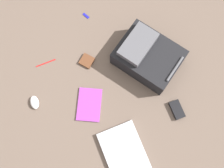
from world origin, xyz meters
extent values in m
plane|color=brown|center=(0.00, 0.00, 0.00)|extent=(3.78, 3.78, 0.00)
cube|color=black|center=(-0.27, 0.13, 0.08)|extent=(0.36, 0.45, 0.16)
cube|color=#4C4C51|center=(-0.28, 0.03, 0.18)|extent=(0.28, 0.19, 0.05)
cylinder|color=#4C4C51|center=(-0.25, 0.32, 0.16)|extent=(0.20, 0.03, 0.02)
cube|color=#929296|center=(0.37, 0.29, 0.01)|extent=(0.43, 0.44, 0.02)
cube|color=#B7B7BC|center=(0.37, 0.29, 0.03)|extent=(0.42, 0.43, 0.01)
cube|color=silver|center=(0.21, -0.07, 0.01)|extent=(0.27, 0.23, 0.01)
cube|color=purple|center=(0.21, -0.07, 0.01)|extent=(0.28, 0.24, 0.00)
ellipsoid|color=silver|center=(0.38, -0.40, 0.02)|extent=(0.11, 0.11, 0.04)
cube|color=black|center=(-0.05, 0.47, 0.02)|extent=(0.13, 0.14, 0.03)
cylinder|color=red|center=(0.10, -0.50, 0.00)|extent=(0.12, 0.10, 0.01)
cube|color=#59331E|center=(-0.05, -0.25, 0.01)|extent=(0.09, 0.09, 0.02)
cube|color=#191999|center=(-0.36, -0.44, 0.00)|extent=(0.03, 0.06, 0.01)
camera|label=1|loc=(0.40, 0.22, 1.83)|focal=42.96mm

